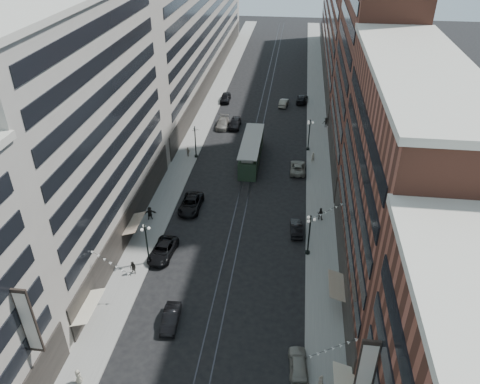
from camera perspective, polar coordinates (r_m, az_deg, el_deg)
The scene contains 34 objects.
ground at distance 81.32m, azimuth 1.75°, elevation 5.45°, with size 220.00×220.00×0.00m, color black.
sidewalk_west at distance 91.80m, azimuth -4.55°, elevation 8.61°, with size 4.00×180.00×0.15m, color gray.
sidewalk_east at distance 90.20m, azimuth 9.43°, elevation 7.84°, with size 4.00×180.00×0.15m, color gray.
rail_west at distance 90.41m, azimuth 1.94°, elevation 8.27°, with size 0.12×180.00×0.02m, color #2D2D33.
rail_east at distance 90.31m, azimuth 2.83°, elevation 8.22°, with size 0.12×180.00×0.02m, color #2D2D33.
building_west_mid at distance 55.88m, azimuth -18.66°, elevation 6.81°, with size 8.00×36.00×28.00m, color #A09A8E.
building_west_far at distance 113.50m, azimuth -5.33°, elevation 19.94°, with size 8.00×90.00×26.00m, color #A09A8E.
building_east_mid at distance 48.31m, azimuth 18.53°, elevation 0.10°, with size 8.00×30.00×24.00m, color brown.
building_east_tower at distance 70.99m, azimuth 16.24°, elevation 18.37°, with size 8.00×26.00×42.00m, color brown.
building_east_far at distance 120.47m, azimuth 12.70°, elevation 19.56°, with size 8.00×72.00×24.00m, color brown.
lamppost_sw_far at distance 54.63m, azimuth -11.30°, elevation -6.06°, with size 1.03×1.14×5.52m.
lamppost_sw_mid at distance 76.85m, azimuth -5.47°, elevation 6.24°, with size 1.03×1.14×5.52m.
lamppost_se_far at distance 55.51m, azimuth 8.44°, elevation -5.04°, with size 1.03×1.14×5.52m.
lamppost_se_mid at distance 79.77m, azimuth 8.43°, elevation 7.03°, with size 1.03×1.14×5.52m.
streetcar at distance 76.01m, azimuth 1.39°, elevation 4.94°, with size 3.01×13.60×3.76m.
car_2 at distance 56.92m, azimuth -9.39°, elevation -7.05°, with size 2.53×5.48×1.52m, color black.
car_4 at distance 45.15m, azimuth 7.12°, elevation -20.09°, with size 1.68×4.17×1.42m, color gray.
car_5 at distance 48.88m, azimuth -8.46°, elevation -14.99°, with size 1.50×4.30×1.42m, color black.
pedestrian_1 at distance 46.04m, azimuth -19.11°, elevation -20.45°, with size 0.75×0.41×1.53m, color #A39C87.
pedestrian_2 at distance 54.80m, azimuth -12.90°, elevation -9.00°, with size 0.80×0.44×1.65m, color black.
pedestrian_4 at distance 43.75m, azimuth 9.81°, elevation -21.99°, with size 1.09×0.50×1.86m, color beige.
car_7 at distance 64.66m, azimuth -6.01°, elevation -1.44°, with size 2.70×5.86×1.63m, color black.
car_8 at distance 88.95m, azimuth -2.14°, elevation 8.40°, with size 2.17×5.34×1.55m, color slate.
car_9 at distance 101.25m, azimuth -1.79°, elevation 11.42°, with size 2.00×4.97×1.69m, color black.
car_10 at distance 60.31m, azimuth 6.87°, elevation -4.38°, with size 1.47×4.21×1.39m, color black.
car_11 at distance 74.03m, azimuth 7.07°, elevation 3.01°, with size 2.35×5.09×1.42m, color gray.
car_12 at distance 101.60m, azimuth 7.57°, elevation 11.18°, with size 2.13×5.23×1.52m, color black.
car_13 at distance 88.65m, azimuth -0.63°, elevation 8.40°, with size 2.05×5.09×1.74m, color black.
car_14 at distance 99.23m, azimuth 5.35°, elevation 10.80°, with size 1.55×4.44×1.46m, color gray.
pedestrian_5 at distance 63.10m, azimuth -10.94°, elevation -2.53°, with size 1.73×0.50×1.86m, color black.
pedestrian_6 at distance 78.14m, azimuth -6.36°, elevation 4.90°, with size 0.97×0.44×1.65m, color #B1A693.
pedestrian_7 at distance 62.86m, azimuth 9.75°, elevation -2.61°, with size 0.85×0.47×1.75m, color black.
pedestrian_8 at distance 76.65m, azimuth 8.87°, elevation 4.19°, with size 0.64×0.42×1.76m, color #AFA691.
pedestrian_9 at distance 89.82m, azimuth 10.45°, elevation 8.35°, with size 1.23×0.51×1.90m, color black.
Camera 1 is at (6.62, -12.59, 36.06)m, focal length 35.00 mm.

